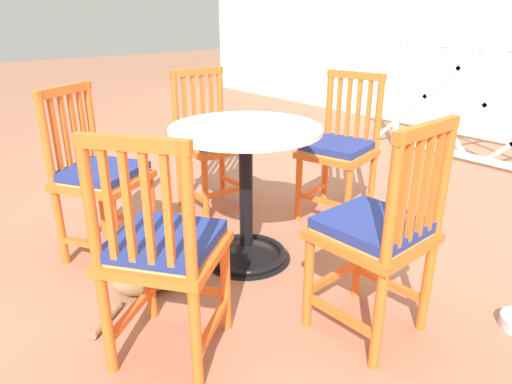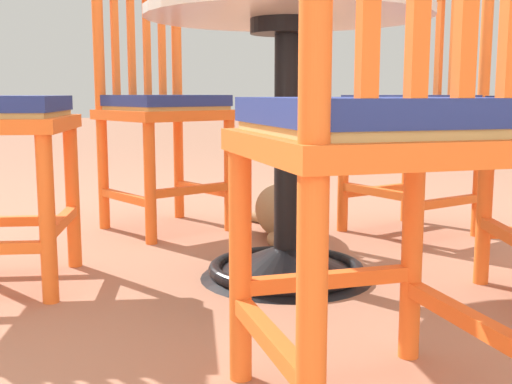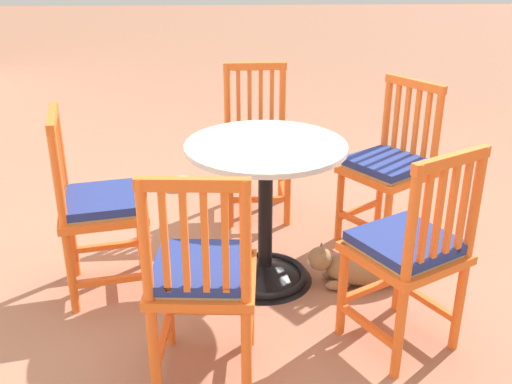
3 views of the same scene
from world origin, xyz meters
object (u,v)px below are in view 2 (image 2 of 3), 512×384
object	(u,v)px
orange_chair_near_fence	(416,111)
tabby_cat	(286,213)
cafe_table	(287,177)
orange_chair_at_corner	(161,110)
orange_chair_by_planter	(383,136)

from	to	relation	value
orange_chair_near_fence	tabby_cat	distance (m)	0.60
orange_chair_near_fence	tabby_cat	size ratio (longest dim) A/B	1.27
cafe_table	tabby_cat	size ratio (longest dim) A/B	1.06
orange_chair_at_corner	cafe_table	bearing A→B (deg)	119.25
cafe_table	orange_chair_near_fence	xyz separation A→B (m)	(-0.53, -0.55, 0.16)
tabby_cat	cafe_table	bearing A→B (deg)	83.67
cafe_table	tabby_cat	xyz separation A→B (m)	(-0.05, -0.48, -0.19)
orange_chair_near_fence	orange_chair_at_corner	size ratio (longest dim) A/B	1.00
orange_chair_near_fence	orange_chair_at_corner	xyz separation A→B (m)	(0.92, -0.14, 0.00)
cafe_table	orange_chair_by_planter	world-z (taller)	orange_chair_by_planter
orange_chair_by_planter	orange_chair_near_fence	bearing A→B (deg)	-109.69
cafe_table	orange_chair_by_planter	size ratio (longest dim) A/B	0.83
orange_chair_near_fence	orange_chair_by_planter	xyz separation A→B (m)	(0.48, 1.34, 0.00)
tabby_cat	orange_chair_by_planter	bearing A→B (deg)	89.93
orange_chair_by_planter	tabby_cat	xyz separation A→B (m)	(-0.00, -1.27, -0.35)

